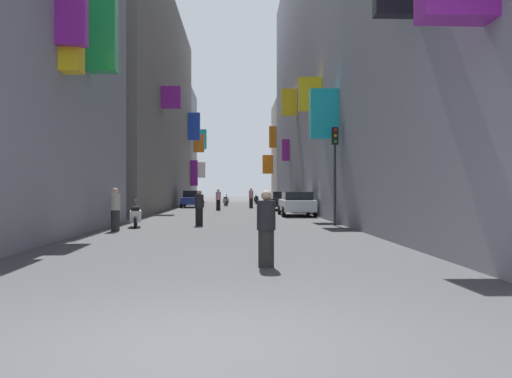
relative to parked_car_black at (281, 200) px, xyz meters
name	(u,v)px	position (x,y,z in m)	size (l,w,h in m)	color
ground_plane	(232,211)	(-3.79, -1.90, -0.74)	(140.00, 140.00, 0.00)	#424244
building_left_mid_b	(139,103)	(-11.78, 4.89, 8.26)	(7.36, 30.76, 18.02)	slate
building_left_mid_c	(171,147)	(-11.77, 24.19, 6.14)	(7.33, 7.85, 13.76)	gray
building_right_mid_a	(343,59)	(4.21, -2.29, 10.22)	(7.28, 43.03, 21.94)	gray
building_right_mid_b	(297,153)	(4.19, 23.66, 5.43)	(7.32, 8.88, 12.35)	#B2A899
parked_car_black	(281,200)	(0.00, 0.00, 0.00)	(1.91, 4.50, 1.40)	black
parked_car_blue	(192,199)	(-7.32, 5.77, 0.02)	(1.83, 3.98, 1.46)	navy
parked_car_white	(297,203)	(0.15, -8.19, 0.01)	(1.99, 4.19, 1.42)	white
scooter_blue	(264,211)	(-2.05, -12.38, -0.28)	(0.50, 1.97, 1.13)	#2D4CAD
scooter_silver	(226,201)	(-4.47, 9.14, -0.28)	(0.61, 1.77, 1.13)	#ADADB2
scooter_black	(256,199)	(-1.29, 16.15, -0.28)	(0.55, 1.77, 1.13)	black
scooter_white	(136,216)	(-7.63, -16.46, -0.28)	(0.63, 1.88, 1.13)	silver
pedestrian_crossing	(218,200)	(-4.81, -0.48, 0.06)	(0.54, 0.54, 1.61)	black
pedestrian_near_left	(251,198)	(-2.21, 3.93, 0.09)	(0.44, 0.44, 1.68)	black
pedestrian_near_right	(115,210)	(-7.98, -18.43, 0.07)	(0.52, 0.52, 1.63)	#2B2B2B
pedestrian_mid_street	(266,229)	(-2.80, -27.01, 0.02)	(0.41, 0.41, 1.55)	black
pedestrian_far_away	(199,208)	(-5.03, -15.82, 0.03)	(0.53, 0.53, 1.56)	black
traffic_light_near_corner	(335,159)	(0.86, -15.97, 2.17)	(0.26, 0.34, 4.27)	#2D2D2D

